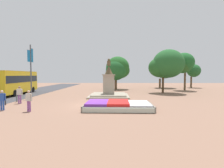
# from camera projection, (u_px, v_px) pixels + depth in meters

# --- Properties ---
(ground_plane) EXTENTS (90.04, 90.04, 0.00)m
(ground_plane) POSITION_uv_depth(u_px,v_px,m) (92.00, 106.00, 16.03)
(ground_plane) COLOR #8C6651
(flower_planter) EXTENTS (5.64, 3.54, 0.64)m
(flower_planter) POSITION_uv_depth(u_px,v_px,m) (117.00, 106.00, 14.47)
(flower_planter) COLOR #38281C
(flower_planter) RESTS_ON ground_plane
(statue_monument) EXTENTS (5.06, 5.06, 4.93)m
(statue_monument) POSITION_uv_depth(u_px,v_px,m) (109.00, 89.00, 22.63)
(statue_monument) COLOR #9F9480
(statue_monument) RESTS_ON ground_plane
(banner_pole) EXTENTS (0.25, 1.12, 6.32)m
(banner_pole) POSITION_uv_depth(u_px,v_px,m) (31.00, 69.00, 20.29)
(banner_pole) COLOR #4C5156
(banner_pole) RESTS_ON ground_plane
(city_bus) EXTENTS (2.93, 9.68, 3.36)m
(city_bus) POSITION_uv_depth(u_px,v_px,m) (16.00, 81.00, 25.07)
(city_bus) COLOR gold
(city_bus) RESTS_ON ground_plane
(pedestrian_with_handbag) EXTENTS (0.57, 0.24, 1.60)m
(pedestrian_with_handbag) POSITION_uv_depth(u_px,v_px,m) (2.00, 99.00, 13.89)
(pedestrian_with_handbag) COLOR #264CA5
(pedestrian_with_handbag) RESTS_ON ground_plane
(pedestrian_near_planter) EXTENTS (0.57, 0.26, 1.71)m
(pedestrian_near_planter) POSITION_uv_depth(u_px,v_px,m) (20.00, 94.00, 17.19)
(pedestrian_near_planter) COLOR #8C4C99
(pedestrian_near_planter) RESTS_ON ground_plane
(pedestrian_crossing_plaza) EXTENTS (0.56, 0.31, 1.65)m
(pedestrian_crossing_plaza) POSITION_uv_depth(u_px,v_px,m) (29.00, 99.00, 13.42)
(pedestrian_crossing_plaza) COLOR #8C4C99
(pedestrian_crossing_plaza) RESTS_ON ground_plane
(kerb_bollard_mid_b) EXTENTS (0.12, 0.12, 0.89)m
(kerb_bollard_mid_b) POSITION_uv_depth(u_px,v_px,m) (5.00, 100.00, 16.35)
(kerb_bollard_mid_b) COLOR #2D2D33
(kerb_bollard_mid_b) RESTS_ON ground_plane
(kerb_bollard_north) EXTENTS (0.12, 0.12, 0.94)m
(kerb_bollard_north) POSITION_uv_depth(u_px,v_px,m) (17.00, 97.00, 18.17)
(kerb_bollard_north) COLOR #4C5156
(kerb_bollard_north) RESTS_ON ground_plane
(park_tree_far_left) EXTENTS (4.63, 5.07, 6.36)m
(park_tree_far_left) POSITION_uv_depth(u_px,v_px,m) (118.00, 69.00, 33.69)
(park_tree_far_left) COLOR brown
(park_tree_far_left) RESTS_ON ground_plane
(park_tree_behind_statue) EXTENTS (3.78, 3.92, 6.79)m
(park_tree_behind_statue) POSITION_uv_depth(u_px,v_px,m) (183.00, 63.00, 31.51)
(park_tree_behind_statue) COLOR brown
(park_tree_behind_statue) RESTS_ON ground_plane
(park_tree_far_right) EXTENTS (5.38, 4.97, 6.75)m
(park_tree_far_right) POSITION_uv_depth(u_px,v_px,m) (166.00, 65.00, 27.04)
(park_tree_far_right) COLOR #4C3823
(park_tree_far_right) RESTS_ON ground_plane
(park_tree_street_side) EXTENTS (3.08, 3.13, 5.18)m
(park_tree_street_side) POSITION_uv_depth(u_px,v_px,m) (193.00, 70.00, 38.53)
(park_tree_street_side) COLOR brown
(park_tree_street_side) RESTS_ON ground_plane
(park_tree_mid_canopy) EXTENTS (4.56, 4.95, 6.40)m
(park_tree_mid_canopy) POSITION_uv_depth(u_px,v_px,m) (165.00, 68.00, 37.57)
(park_tree_mid_canopy) COLOR brown
(park_tree_mid_canopy) RESTS_ON ground_plane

